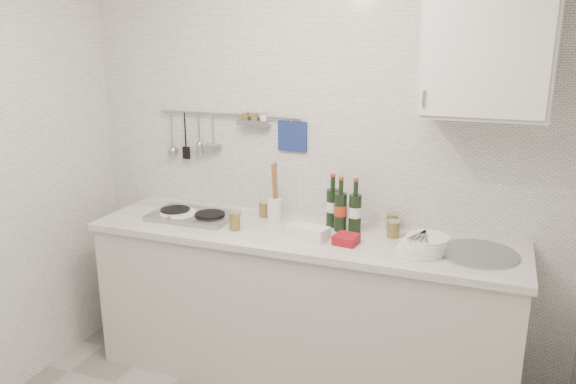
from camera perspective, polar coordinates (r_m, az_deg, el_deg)
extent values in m
cube|color=silver|center=(3.36, 3.09, 2.86)|extent=(3.00, 0.02, 2.50)
cube|color=beige|center=(3.37, 1.28, -11.78)|extent=(2.40, 0.60, 0.88)
cube|color=white|center=(3.18, 1.33, -4.42)|extent=(2.44, 0.64, 0.04)
cube|color=black|center=(3.58, 1.35, -17.18)|extent=(2.34, 0.52, 0.10)
cube|color=#93969B|center=(3.46, -9.67, -2.38)|extent=(0.50, 0.32, 0.03)
cylinder|color=black|center=(3.51, -11.38, -1.81)|extent=(0.18, 0.18, 0.01)
cylinder|color=black|center=(3.39, -7.94, -2.27)|extent=(0.18, 0.18, 0.01)
cylinder|color=#93969B|center=(3.01, 18.70, -5.94)|extent=(0.40, 0.40, 0.02)
cylinder|color=#93969B|center=(3.03, 18.61, -6.93)|extent=(0.34, 0.34, 0.10)
cylinder|color=#93969B|center=(3.50, -6.08, 7.82)|extent=(0.95, 0.02, 0.02)
cube|color=navy|center=(3.36, 0.44, 5.69)|extent=(0.18, 0.02, 0.18)
cube|color=beige|center=(2.94, 19.61, 13.96)|extent=(0.60, 0.35, 0.70)
cube|color=white|center=(2.76, 19.48, 13.91)|extent=(0.56, 0.01, 0.66)
cylinder|color=#93969B|center=(2.79, 13.60, 9.20)|extent=(0.01, 0.01, 0.08)
cylinder|color=#4C5AAE|center=(3.47, -11.23, -2.51)|extent=(0.24, 0.24, 0.01)
cylinder|color=#4C5AAE|center=(3.47, -11.13, -2.32)|extent=(0.23, 0.23, 0.01)
cylinder|color=#4C5AAE|center=(3.47, -11.03, -2.12)|extent=(0.23, 0.23, 0.01)
cylinder|color=white|center=(2.96, 13.26, -5.88)|extent=(0.25, 0.25, 0.01)
cylinder|color=white|center=(2.96, 13.39, -5.65)|extent=(0.25, 0.25, 0.01)
cylinder|color=white|center=(2.96, 13.53, -5.41)|extent=(0.24, 0.24, 0.01)
cylinder|color=white|center=(2.96, 13.66, -5.18)|extent=(0.23, 0.23, 0.01)
cylinder|color=white|center=(2.95, 13.79, -4.94)|extent=(0.23, 0.23, 0.01)
cylinder|color=white|center=(2.95, 13.93, -4.71)|extent=(0.22, 0.22, 0.01)
cylinder|color=white|center=(2.95, 14.06, -4.47)|extent=(0.22, 0.22, 0.01)
cube|color=white|center=(3.08, 2.06, -4.06)|extent=(0.24, 0.16, 0.07)
cube|color=#A5121C|center=(3.01, 5.94, -4.80)|extent=(0.13, 0.13, 0.05)
cylinder|color=white|center=(3.35, -1.39, -1.81)|extent=(0.09, 0.09, 0.13)
cylinder|color=olive|center=(3.30, -1.23, 0.89)|extent=(0.03, 0.07, 0.26)
cylinder|color=olive|center=(3.32, -1.51, 0.78)|extent=(0.04, 0.05, 0.24)
cylinder|color=brown|center=(3.43, -2.43, -1.84)|extent=(0.06, 0.06, 0.08)
cylinder|color=tan|center=(3.41, -2.44, -1.08)|extent=(0.07, 0.07, 0.01)
cylinder|color=brown|center=(3.25, 10.53, -3.04)|extent=(0.07, 0.07, 0.09)
cylinder|color=tan|center=(3.24, 10.58, -2.22)|extent=(0.07, 0.07, 0.01)
cylinder|color=brown|center=(3.14, 10.65, -3.79)|extent=(0.07, 0.07, 0.09)
cylinder|color=tan|center=(3.12, 10.69, -2.95)|extent=(0.07, 0.07, 0.01)
cylinder|color=brown|center=(3.21, -5.42, -3.01)|extent=(0.06, 0.06, 0.10)
cylinder|color=tan|center=(3.19, -5.45, -2.07)|extent=(0.07, 0.07, 0.01)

